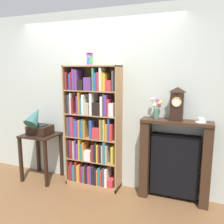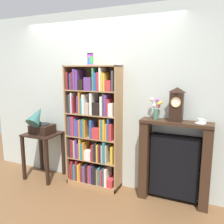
{
  "view_description": "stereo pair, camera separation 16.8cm",
  "coord_description": "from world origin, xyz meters",
  "px_view_note": "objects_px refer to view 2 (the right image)",
  "views": [
    {
      "loc": [
        1.5,
        -2.96,
        1.79
      ],
      "look_at": [
        0.31,
        0.13,
        1.18
      ],
      "focal_mm": 37.76,
      "sensor_mm": 36.0,
      "label": 1
    },
    {
      "loc": [
        1.66,
        -2.89,
        1.79
      ],
      "look_at": [
        0.31,
        0.13,
        1.18
      ],
      "focal_mm": 37.76,
      "sensor_mm": 36.0,
      "label": 2
    }
  ],
  "objects_px": {
    "gramophone": "(40,122)",
    "teacup_with_saucer": "(201,121)",
    "bookshelf": "(92,132)",
    "cup_stack": "(90,59)",
    "fireplace_mantel": "(174,163)",
    "flower_vase": "(156,108)",
    "side_table_left": "(43,145)",
    "mantel_clock": "(177,104)"
  },
  "relations": [
    {
      "from": "gramophone",
      "to": "teacup_with_saucer",
      "type": "distance_m",
      "value": 2.4
    },
    {
      "from": "teacup_with_saucer",
      "to": "cup_stack",
      "type": "bearing_deg",
      "value": -179.15
    },
    {
      "from": "gramophone",
      "to": "fireplace_mantel",
      "type": "height_order",
      "value": "gramophone"
    },
    {
      "from": "gramophone",
      "to": "teacup_with_saucer",
      "type": "relative_size",
      "value": 3.59
    },
    {
      "from": "flower_vase",
      "to": "gramophone",
      "type": "bearing_deg",
      "value": -174.11
    },
    {
      "from": "gramophone",
      "to": "mantel_clock",
      "type": "height_order",
      "value": "mantel_clock"
    },
    {
      "from": "cup_stack",
      "to": "fireplace_mantel",
      "type": "height_order",
      "value": "cup_stack"
    },
    {
      "from": "fireplace_mantel",
      "to": "flower_vase",
      "type": "bearing_deg",
      "value": -179.32
    },
    {
      "from": "bookshelf",
      "to": "side_table_left",
      "type": "bearing_deg",
      "value": -173.85
    },
    {
      "from": "side_table_left",
      "to": "fireplace_mantel",
      "type": "relative_size",
      "value": 0.67
    },
    {
      "from": "fireplace_mantel",
      "to": "teacup_with_saucer",
      "type": "distance_m",
      "value": 0.67
    },
    {
      "from": "gramophone",
      "to": "flower_vase",
      "type": "relative_size",
      "value": 1.71
    },
    {
      "from": "fireplace_mantel",
      "to": "flower_vase",
      "type": "distance_m",
      "value": 0.78
    },
    {
      "from": "fireplace_mantel",
      "to": "cup_stack",
      "type": "bearing_deg",
      "value": -178.07
    },
    {
      "from": "cup_stack",
      "to": "gramophone",
      "type": "xyz_separation_m",
      "value": [
        -0.86,
        -0.15,
        -0.97
      ]
    },
    {
      "from": "bookshelf",
      "to": "teacup_with_saucer",
      "type": "bearing_deg",
      "value": 0.87
    },
    {
      "from": "mantel_clock",
      "to": "flower_vase",
      "type": "height_order",
      "value": "mantel_clock"
    },
    {
      "from": "cup_stack",
      "to": "side_table_left",
      "type": "distance_m",
      "value": 1.61
    },
    {
      "from": "cup_stack",
      "to": "gramophone",
      "type": "height_order",
      "value": "cup_stack"
    },
    {
      "from": "side_table_left",
      "to": "bookshelf",
      "type": "bearing_deg",
      "value": 6.15
    },
    {
      "from": "bookshelf",
      "to": "teacup_with_saucer",
      "type": "relative_size",
      "value": 13.36
    },
    {
      "from": "flower_vase",
      "to": "mantel_clock",
      "type": "bearing_deg",
      "value": -3.86
    },
    {
      "from": "bookshelf",
      "to": "side_table_left",
      "type": "height_order",
      "value": "bookshelf"
    },
    {
      "from": "flower_vase",
      "to": "side_table_left",
      "type": "bearing_deg",
      "value": -175.82
    },
    {
      "from": "mantel_clock",
      "to": "flower_vase",
      "type": "relative_size",
      "value": 1.51
    },
    {
      "from": "bookshelf",
      "to": "fireplace_mantel",
      "type": "relative_size",
      "value": 1.63
    },
    {
      "from": "side_table_left",
      "to": "gramophone",
      "type": "bearing_deg",
      "value": -90.0
    },
    {
      "from": "gramophone",
      "to": "fireplace_mantel",
      "type": "bearing_deg",
      "value": 5.22
    },
    {
      "from": "fireplace_mantel",
      "to": "mantel_clock",
      "type": "height_order",
      "value": "mantel_clock"
    },
    {
      "from": "bookshelf",
      "to": "gramophone",
      "type": "height_order",
      "value": "bookshelf"
    },
    {
      "from": "side_table_left",
      "to": "fireplace_mantel",
      "type": "xyz_separation_m",
      "value": [
        2.09,
        0.14,
        -0.0
      ]
    },
    {
      "from": "side_table_left",
      "to": "flower_vase",
      "type": "xyz_separation_m",
      "value": [
        1.82,
        0.13,
        0.72
      ]
    },
    {
      "from": "flower_vase",
      "to": "cup_stack",
      "type": "bearing_deg",
      "value": -177.72
    },
    {
      "from": "fireplace_mantel",
      "to": "bookshelf",
      "type": "bearing_deg",
      "value": -178.02
    },
    {
      "from": "side_table_left",
      "to": "teacup_with_saucer",
      "type": "bearing_deg",
      "value": 2.81
    },
    {
      "from": "teacup_with_saucer",
      "to": "bookshelf",
      "type": "bearing_deg",
      "value": -179.13
    },
    {
      "from": "mantel_clock",
      "to": "teacup_with_saucer",
      "type": "height_order",
      "value": "mantel_clock"
    },
    {
      "from": "teacup_with_saucer",
      "to": "mantel_clock",
      "type": "bearing_deg",
      "value": -179.62
    },
    {
      "from": "side_table_left",
      "to": "mantel_clock",
      "type": "distance_m",
      "value": 2.23
    },
    {
      "from": "cup_stack",
      "to": "flower_vase",
      "type": "xyz_separation_m",
      "value": [
        0.97,
        0.04,
        -0.64
      ]
    },
    {
      "from": "cup_stack",
      "to": "bookshelf",
      "type": "bearing_deg",
      "value": -1.24
    },
    {
      "from": "flower_vase",
      "to": "bookshelf",
      "type": "bearing_deg",
      "value": -177.65
    }
  ]
}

